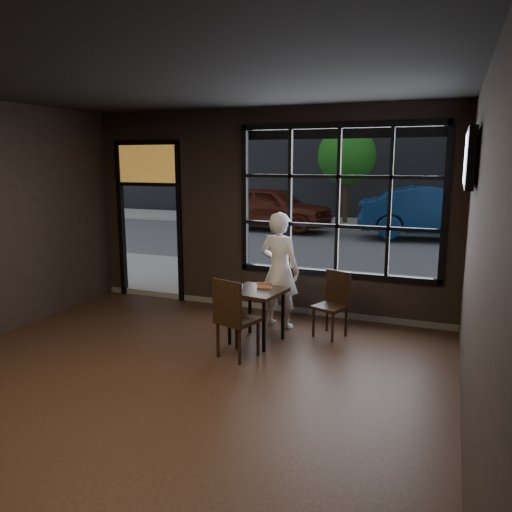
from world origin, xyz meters
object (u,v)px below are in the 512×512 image
at_px(cafe_table, 256,316).
at_px(navy_car, 438,212).
at_px(chair_near, 238,317).
at_px(man, 279,270).

height_order(cafe_table, navy_car, navy_car).
xyz_separation_m(chair_near, navy_car, (1.96, 10.64, 0.37)).
distance_m(cafe_table, navy_car, 10.28).
height_order(cafe_table, chair_near, chair_near).
distance_m(cafe_table, chair_near, 0.57).
bearing_deg(navy_car, chair_near, 161.07).
bearing_deg(cafe_table, man, 92.64).
xyz_separation_m(cafe_table, navy_car, (1.94, 10.08, 0.51)).
bearing_deg(chair_near, man, -77.42).
relative_size(cafe_table, chair_near, 0.72).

